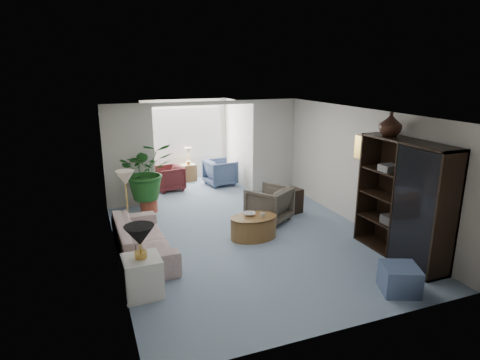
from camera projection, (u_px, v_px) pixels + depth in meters
name	position (u px, v px, depth m)	size (l,w,h in m)	color
floor	(251.00, 242.00, 7.98)	(6.00, 6.00, 0.00)	#8696B2
sunroom_floor	(196.00, 187.00, 11.67)	(2.60, 2.60, 0.00)	#8696B2
back_pier_left	(129.00, 157.00, 9.69)	(1.20, 0.12, 2.50)	beige
back_pier_right	(273.00, 146.00, 11.01)	(1.20, 0.12, 2.50)	beige
back_header	(205.00, 103.00, 10.03)	(2.60, 0.12, 0.10)	beige
window_pane	(185.00, 133.00, 12.27)	(2.20, 0.02, 1.50)	white
window_blinds	(185.00, 133.00, 12.24)	(2.20, 0.02, 1.50)	white
framed_picture	(365.00, 149.00, 8.30)	(0.04, 0.50, 0.40)	#ACA38A
sofa	(143.00, 239.00, 7.32)	(2.20, 0.86, 0.64)	beige
end_table	(142.00, 276.00, 6.04)	(0.55, 0.55, 0.60)	silver
table_lamp	(140.00, 236.00, 5.87)	(0.44, 0.44, 0.30)	black
floor_lamp	(125.00, 178.00, 7.81)	(0.36, 0.36, 0.28)	beige
coffee_table	(254.00, 227.00, 8.11)	(0.95, 0.95, 0.45)	brown
coffee_bowl	(249.00, 214.00, 8.12)	(0.24, 0.24, 0.06)	silver
coffee_cup	(263.00, 215.00, 8.00)	(0.10, 0.10, 0.09)	beige
wingback_chair	(269.00, 204.00, 8.98)	(0.83, 0.85, 0.78)	#5E544A
side_table_dark	(291.00, 201.00, 9.52)	(0.48, 0.38, 0.57)	black
entertainment_cabinet	(403.00, 200.00, 7.10)	(0.51, 1.90, 2.12)	black
cabinet_urn	(391.00, 124.00, 7.22)	(0.40, 0.40, 0.42)	black
ottoman	(399.00, 279.00, 6.15)	(0.53, 0.53, 0.42)	slate
plant_pot	(149.00, 205.00, 9.62)	(0.40, 0.40, 0.32)	#AC4832
house_plant	(147.00, 171.00, 9.40)	(1.22, 1.05, 1.35)	#1F591E
sunroom_chair_blue	(220.00, 172.00, 11.80)	(0.79, 0.81, 0.74)	slate
sunroom_chair_maroon	(169.00, 178.00, 11.28)	(0.72, 0.74, 0.68)	#5B1F1F
sunroom_table	(189.00, 173.00, 12.24)	(0.41, 0.32, 0.50)	brown
shelf_clutter	(399.00, 206.00, 7.15)	(0.30, 1.10, 1.06)	#383532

